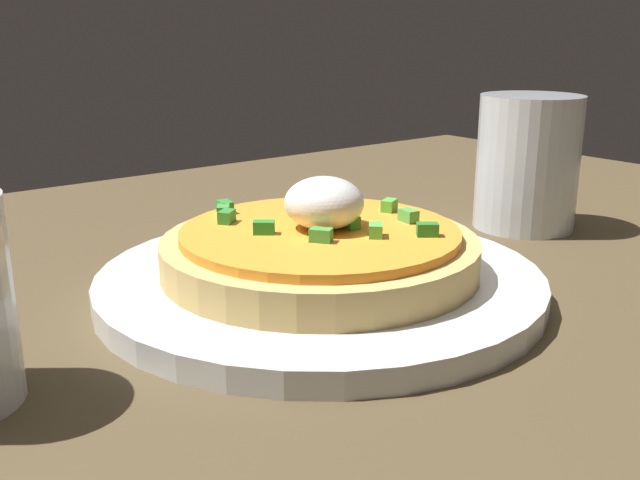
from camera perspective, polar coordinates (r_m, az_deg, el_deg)
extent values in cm
cube|color=brown|center=(55.37, 1.85, -1.86)|extent=(102.26, 71.75, 2.21)
cylinder|color=silver|center=(46.06, 0.00, -3.28)|extent=(27.99, 27.99, 1.51)
cylinder|color=tan|center=(45.46, 0.00, -1.11)|extent=(19.85, 19.85, 2.16)
cylinder|color=orange|center=(45.07, 0.00, 0.55)|extent=(17.44, 17.44, 0.57)
ellipsoid|color=white|center=(44.72, 0.32, 2.94)|extent=(4.96, 4.96, 3.24)
cube|color=green|center=(42.18, 0.07, 0.39)|extent=(1.40, 1.50, 0.80)
cube|color=#2A8D34|center=(43.92, -4.43, 1.00)|extent=(1.50, 1.42, 0.80)
cube|color=#308E33|center=(49.19, -7.48, 2.60)|extent=(0.98, 1.39, 0.80)
cube|color=green|center=(47.96, -7.59, 2.24)|extent=(1.36, 1.51, 0.80)
cube|color=#4EB945|center=(45.11, 2.35, 1.45)|extent=(0.91, 1.34, 0.80)
cube|color=#2A832D|center=(43.80, 8.45, 0.82)|extent=(1.50, 1.42, 0.80)
cube|color=#328B34|center=(46.65, -7.35, 1.84)|extent=(1.50, 1.41, 0.80)
cube|color=#4FAC4C|center=(46.83, 6.96, 1.91)|extent=(0.95, 1.37, 0.80)
cube|color=#56B94A|center=(43.30, 4.39, 0.77)|extent=(1.45, 1.49, 0.80)
cube|color=#53BC3E|center=(49.40, 5.46, 2.73)|extent=(1.50, 1.29, 0.80)
cylinder|color=silver|center=(62.50, 16.00, 5.89)|extent=(8.32, 8.32, 10.98)
cylinder|color=#B2511C|center=(62.72, 15.92, 4.85)|extent=(7.33, 7.33, 7.86)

